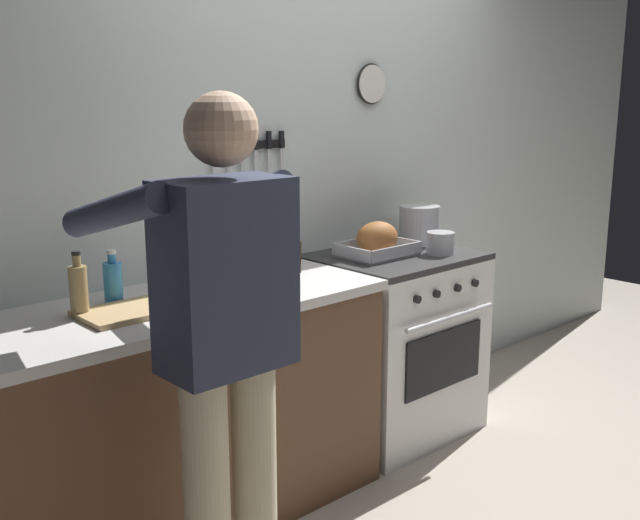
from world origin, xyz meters
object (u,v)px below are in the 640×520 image
at_px(person_cook, 223,336).
at_px(stock_pot, 419,225).
at_px(stove, 393,343).
at_px(bottle_vinegar, 79,290).
at_px(cutting_board, 132,311).
at_px(saucepan, 440,243).
at_px(roasting_pan, 377,241).
at_px(bottle_dish_soap, 113,282).
at_px(bottle_soy_sauce, 295,256).

height_order(person_cook, stock_pot, person_cook).
height_order(stove, stock_pot, stock_pot).
relative_size(stove, person_cook, 0.54).
height_order(person_cook, bottle_vinegar, person_cook).
height_order(cutting_board, bottle_vinegar, bottle_vinegar).
relative_size(saucepan, cutting_board, 0.37).
bearing_deg(roasting_pan, person_cook, -154.96).
xyz_separation_m(person_cook, stock_pot, (1.70, 0.68, 0.05)).
distance_m(bottle_vinegar, bottle_dish_soap, 0.18).
distance_m(roasting_pan, cutting_board, 1.32).
relative_size(person_cook, cutting_board, 4.61).
xyz_separation_m(stove, saucepan, (0.16, -0.14, 0.50)).
relative_size(stock_pot, bottle_soy_sauce, 1.17).
bearing_deg(stock_pot, saucepan, -117.59).
xyz_separation_m(roasting_pan, saucepan, (0.26, -0.17, -0.02)).
distance_m(cutting_board, bottle_soy_sauce, 0.83).
xyz_separation_m(person_cook, cutting_board, (-0.00, 0.55, -0.04)).
bearing_deg(person_cook, bottle_dish_soap, 2.20).
xyz_separation_m(stock_pot, cutting_board, (-1.71, -0.13, -0.09)).
xyz_separation_m(roasting_pan, bottle_vinegar, (-1.47, 0.01, 0.02)).
xyz_separation_m(saucepan, bottle_vinegar, (-1.73, 0.18, 0.04)).
relative_size(saucepan, bottle_dish_soap, 0.67).
bearing_deg(person_cook, bottle_soy_sauce, -49.19).
bearing_deg(roasting_pan, saucepan, -32.97).
relative_size(cutting_board, bottle_dish_soap, 1.80).
height_order(roasting_pan, stock_pot, stock_pot).
bearing_deg(stock_pot, person_cook, -158.18).
xyz_separation_m(stock_pot, saucepan, (-0.12, -0.24, -0.04)).
distance_m(stove, roasting_pan, 0.53).
relative_size(stock_pot, cutting_board, 0.57).
distance_m(bottle_vinegar, bottle_soy_sauce, 0.97).
bearing_deg(saucepan, cutting_board, 176.32).
height_order(saucepan, bottle_dish_soap, bottle_dish_soap).
bearing_deg(bottle_vinegar, bottle_dish_soap, 25.01).
relative_size(roasting_pan, cutting_board, 0.98).
bearing_deg(cutting_board, stove, 1.61).
xyz_separation_m(stove, bottle_dish_soap, (-1.40, 0.12, 0.53)).
relative_size(person_cook, bottle_dish_soap, 8.28).
height_order(saucepan, bottle_soy_sauce, bottle_soy_sauce).
distance_m(stove, bottle_dish_soap, 1.51).
xyz_separation_m(cutting_board, bottle_dish_soap, (0.02, 0.16, 0.07)).
bearing_deg(bottle_soy_sauce, person_cook, -142.48).
relative_size(stove, bottle_vinegar, 3.87).
bearing_deg(stove, saucepan, -41.21).
height_order(stove, bottle_vinegar, bottle_vinegar).
bearing_deg(cutting_board, bottle_dish_soap, 84.48).
relative_size(roasting_pan, saucepan, 2.63).
xyz_separation_m(cutting_board, bottle_vinegar, (-0.15, 0.08, 0.09)).
distance_m(stock_pot, saucepan, 0.27).
relative_size(stock_pot, saucepan, 1.54).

